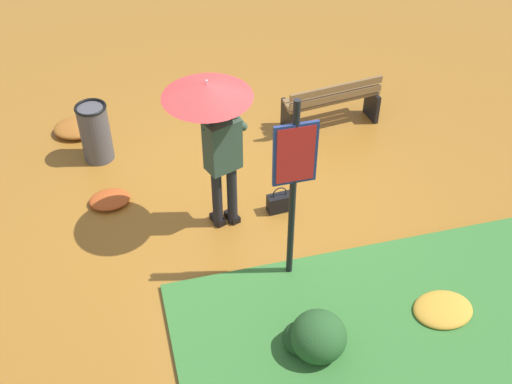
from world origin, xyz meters
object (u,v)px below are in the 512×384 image
Objects in this scene: info_sign_post at (294,174)px; trash_bin at (95,132)px; park_bench at (332,102)px; handbag at (279,203)px; person_with_umbrella at (214,119)px.

trash_bin is at bearing -54.60° from info_sign_post.
park_bench is 3.30m from trash_bin.
trash_bin is at bearing -38.16° from handbag.
handbag is 2.01m from park_bench.
handbag is 0.44× the size of trash_bin.
trash_bin is (1.90, -2.67, -1.03)m from info_sign_post.
person_with_umbrella is at bearing -58.80° from info_sign_post.
trash_bin is (3.30, -0.06, 0.02)m from park_bench.
info_sign_post is (-0.59, 0.98, -0.11)m from person_with_umbrella.
park_bench is 1.68× the size of trash_bin.
trash_bin reaches higher than handbag.
info_sign_post is 2.76× the size of trash_bin.
park_bench is at bearing -118.20° from info_sign_post.
info_sign_post reaches higher than person_with_umbrella.
person_with_umbrella is 2.82m from park_bench.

